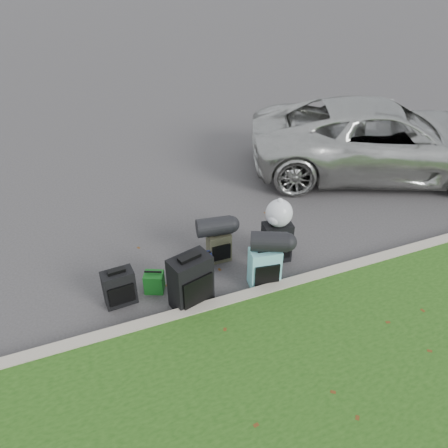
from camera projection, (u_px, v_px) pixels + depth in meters
name	position (u px, v px, depth m)	size (l,w,h in m)	color
ground	(234.00, 257.00, 7.04)	(120.00, 120.00, 0.00)	#383535
curb	(262.00, 293.00, 6.23)	(120.00, 0.18, 0.15)	#9E937F
suv	(381.00, 139.00, 9.18)	(2.51, 5.44, 1.51)	#B7B7B2
suitcase_small_black	(119.00, 288.00, 6.04)	(0.43, 0.24, 0.54)	black
suitcase_large_black_left	(191.00, 282.00, 5.95)	(0.56, 0.33, 0.80)	black
suitcase_olive	(219.00, 247.00, 6.87)	(0.36, 0.22, 0.49)	#383625
suitcase_teal	(264.00, 268.00, 6.33)	(0.44, 0.26, 0.63)	#59A2A5
suitcase_large_black_right	(277.00, 242.00, 6.83)	(0.45, 0.27, 0.67)	black
tote_green	(154.00, 282.00, 6.31)	(0.27, 0.22, 0.31)	#17691D
tote_navy	(204.00, 262.00, 6.72)	(0.26, 0.21, 0.28)	navy
duffel_left	(214.00, 227.00, 6.65)	(0.29, 0.29, 0.53)	black
duffel_right	(269.00, 242.00, 6.09)	(0.29, 0.29, 0.51)	black
trash_bag	(279.00, 213.00, 6.52)	(0.41, 0.41, 0.41)	silver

